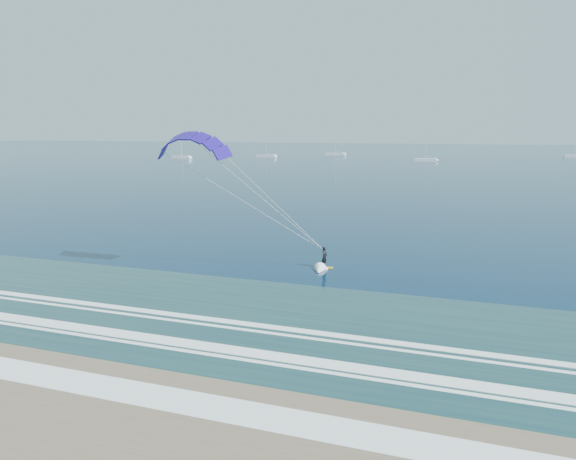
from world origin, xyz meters
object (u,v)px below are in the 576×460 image
Objects in this scene: kitesurfer_rig at (257,195)px; sailboat_0 at (182,157)px; sailboat_4 at (575,156)px; sailboat_2 at (335,154)px; sailboat_3 at (425,160)px; sailboat_1 at (266,156)px.

sailboat_0 is (-97.29, 155.30, -6.29)m from kitesurfer_rig.
sailboat_2 is at bearing -171.95° from sailboat_4.
sailboat_3 is (44.86, -35.91, -0.01)m from sailboat_2.
sailboat_1 is 1.09× the size of sailboat_4.
kitesurfer_rig is at bearing -91.23° from sailboat_3.
sailboat_1 is 138.67m from sailboat_4.
sailboat_2 is 1.12× the size of sailboat_4.
kitesurfer_rig is 1.29× the size of sailboat_0.
sailboat_1 is (-66.67, 177.21, -6.28)m from kitesurfer_rig.
sailboat_2 reaches higher than sailboat_3.
kitesurfer_rig reaches higher than sailboat_0.
sailboat_4 is (131.96, 42.61, -0.01)m from sailboat_1.
kitesurfer_rig is at bearing -106.54° from sailboat_4.
sailboat_3 is at bearing -6.79° from sailboat_1.
kitesurfer_rig reaches higher than sailboat_4.
sailboat_4 is (106.54, 15.07, -0.01)m from sailboat_2.
sailboat_2 is (25.43, 27.54, 0.00)m from sailboat_1.
kitesurfer_rig is 229.40m from sailboat_4.
sailboat_4 is (65.30, 219.82, -6.29)m from kitesurfer_rig.
sailboat_2 is at bearing 141.32° from sailboat_3.
sailboat_2 is (-41.24, 204.75, -6.28)m from kitesurfer_rig.
kitesurfer_rig is 189.44m from sailboat_1.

